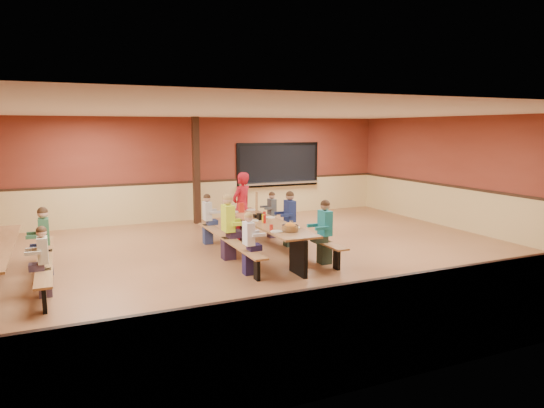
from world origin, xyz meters
name	(u,v)px	position (x,y,z in m)	size (l,w,h in m)	color
ground	(264,260)	(0.00, 0.00, 0.00)	(12.00, 12.00, 0.00)	brown
room_envelope	(264,227)	(0.00, 0.00, 0.69)	(12.04, 10.04, 3.02)	brown
kitchen_pass_through	(278,167)	(2.60, 4.96, 1.49)	(2.78, 0.28, 1.38)	black
structural_post	(196,171)	(-0.20, 4.40, 1.50)	(0.18, 0.18, 3.00)	black
cafeteria_table_main	(265,231)	(0.18, 0.37, 0.53)	(1.91, 3.70, 0.74)	#9A693D
seated_child_white_left	(249,244)	(-0.65, -0.78, 0.58)	(0.34, 0.28, 1.15)	white
seated_adult_yellow	(228,227)	(-0.65, 0.38, 0.67)	(0.43, 0.35, 1.34)	#D1F22C
seated_child_grey_left	(207,219)	(-0.65, 1.87, 0.58)	(0.34, 0.28, 1.16)	silver
seated_child_teal_right	(325,232)	(1.00, -0.71, 0.63)	(0.40, 0.32, 1.26)	teal
seated_child_navy_right	(290,219)	(1.00, 0.87, 0.63)	(0.39, 0.32, 1.25)	navy
seated_child_char_right	(272,215)	(1.00, 1.87, 0.56)	(0.33, 0.27, 1.12)	#474D51
seated_child_green_sec	(45,242)	(-4.07, 0.73, 0.62)	(0.38, 0.31, 1.24)	#306340
seated_child_tan_sec	(44,262)	(-4.07, -0.57, 0.57)	(0.33, 0.27, 1.13)	#C1B79C
standing_woman	(242,206)	(0.24, 1.94, 0.82)	(0.60, 0.39, 1.64)	red
punch_pitcher	(241,207)	(0.10, 1.60, 0.85)	(0.16, 0.16, 0.22)	red
chip_bowl	(290,227)	(0.20, -0.79, 0.81)	(0.32, 0.32, 0.15)	orange
napkin_dispenser	(260,217)	(0.14, 0.56, 0.80)	(0.10, 0.14, 0.13)	black
condiment_mustard	(263,218)	(0.08, 0.23, 0.82)	(0.06, 0.06, 0.17)	yellow
condiment_ketchup	(265,219)	(0.07, 0.15, 0.82)	(0.06, 0.06, 0.17)	#B2140F
table_paddle	(257,211)	(0.18, 0.84, 0.88)	(0.16, 0.16, 0.56)	black
place_settings	(265,218)	(0.18, 0.37, 0.80)	(0.65, 3.30, 0.11)	beige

